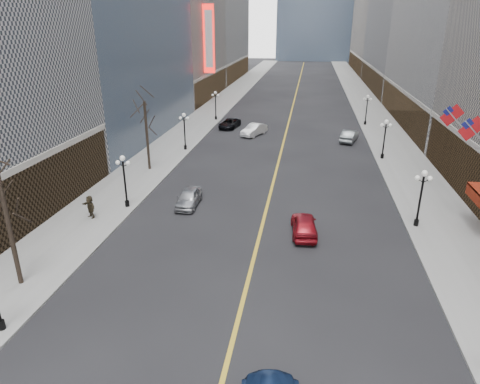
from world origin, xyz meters
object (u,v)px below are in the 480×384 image
(streetlamp_west_2, at_px, (184,127))
(streetlamp_west_3, at_px, (216,102))
(streetlamp_east_3, at_px, (367,107))
(car_sb_far, at_px, (349,136))
(streetlamp_east_1, at_px, (421,193))
(car_nb_mid, at_px, (254,130))
(streetlamp_east_2, at_px, (385,135))
(streetlamp_west_1, at_px, (124,176))
(car_nb_far, at_px, (230,123))
(car_sb_mid, at_px, (304,225))
(car_nb_near, at_px, (189,198))

(streetlamp_west_2, relative_size, streetlamp_west_3, 1.00)
(streetlamp_east_3, distance_m, car_sb_far, 11.03)
(streetlamp_east_1, bearing_deg, car_nb_mid, 120.95)
(streetlamp_east_2, xyz_separation_m, streetlamp_west_1, (-23.60, -18.00, 0.00))
(car_nb_far, bearing_deg, streetlamp_east_1, -47.71)
(streetlamp_east_1, bearing_deg, car_sb_far, 97.11)
(streetlamp_east_2, relative_size, streetlamp_east_3, 1.00)
(streetlamp_east_3, distance_m, car_sb_mid, 39.55)
(streetlamp_east_2, distance_m, streetlamp_west_2, 23.60)
(streetlamp_east_3, relative_size, car_nb_near, 1.05)
(streetlamp_east_1, height_order, car_sb_mid, streetlamp_east_1)
(car_nb_far, distance_m, car_sb_mid, 35.58)
(streetlamp_east_3, distance_m, streetlamp_west_3, 23.60)
(car_nb_far, bearing_deg, streetlamp_west_3, 131.35)
(car_nb_mid, xyz_separation_m, car_nb_far, (-4.24, 4.02, -0.11))
(car_sb_far, bearing_deg, streetlamp_west_2, 35.53)
(car_sb_far, bearing_deg, car_nb_mid, 9.17)
(streetlamp_east_2, xyz_separation_m, streetlamp_west_2, (-23.60, 0.00, 0.00))
(streetlamp_west_1, relative_size, car_nb_far, 0.91)
(car_nb_near, xyz_separation_m, car_nb_mid, (2.35, 25.62, 0.06))
(streetlamp_east_3, relative_size, car_nb_far, 0.91)
(car_sb_mid, xyz_separation_m, car_sb_far, (5.37, 28.21, 0.02))
(streetlamp_east_2, distance_m, streetlamp_east_3, 18.00)
(car_sb_mid, height_order, car_sb_far, car_sb_far)
(streetlamp_west_1, distance_m, car_nb_far, 31.23)
(streetlamp_west_3, xyz_separation_m, car_sb_far, (20.40, -10.35, -2.11))
(streetlamp_east_3, xyz_separation_m, streetlamp_west_1, (-23.60, -36.00, 0.00))
(streetlamp_east_2, height_order, streetlamp_west_3, same)
(streetlamp_east_2, relative_size, car_nb_near, 1.05)
(streetlamp_east_2, relative_size, car_nb_mid, 0.93)
(streetlamp_west_1, bearing_deg, car_sb_far, 51.51)
(streetlamp_east_1, xyz_separation_m, car_nb_mid, (-16.17, 26.97, -2.10))
(streetlamp_west_1, xyz_separation_m, car_nb_near, (5.07, 1.35, -2.17))
(streetlamp_west_2, bearing_deg, streetlamp_east_1, -37.33)
(streetlamp_west_1, height_order, car_sb_mid, streetlamp_west_1)
(car_nb_mid, distance_m, car_nb_far, 5.85)
(streetlamp_east_2, distance_m, car_sb_far, 8.56)
(streetlamp_west_2, distance_m, car_sb_mid, 25.55)
(streetlamp_west_3, distance_m, car_sb_mid, 41.43)
(car_nb_mid, distance_m, car_sb_far, 13.04)
(streetlamp_west_1, bearing_deg, streetlamp_east_2, 37.33)
(streetlamp_west_1, relative_size, car_nb_mid, 0.93)
(car_nb_far, xyz_separation_m, car_sb_mid, (11.85, -33.54, 0.08))
(streetlamp_west_1, height_order, streetlamp_west_2, same)
(car_nb_mid, bearing_deg, streetlamp_west_3, 152.92)
(car_nb_mid, height_order, car_sb_far, car_nb_mid)
(streetlamp_west_1, distance_m, car_nb_near, 5.68)
(streetlamp_east_1, distance_m, car_nb_far, 37.18)
(streetlamp_east_2, height_order, car_sb_mid, streetlamp_east_2)
(streetlamp_east_1, distance_m, streetlamp_west_2, 29.68)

